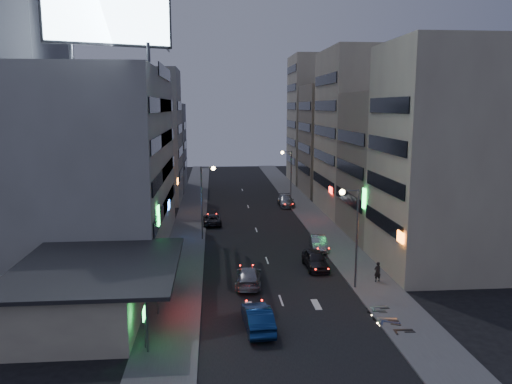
{
  "coord_description": "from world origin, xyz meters",
  "views": [
    {
      "loc": [
        -4.93,
        -31.51,
        14.48
      ],
      "look_at": [
        -0.61,
        19.28,
        5.74
      ],
      "focal_mm": 35.0,
      "sensor_mm": 36.0,
      "label": 1
    }
  ],
  "objects": [
    {
      "name": "scooter_black_a",
      "position": [
        7.87,
        -1.88,
        0.7
      ],
      "size": [
        0.7,
        1.93,
        1.17
      ],
      "primitive_type": null,
      "rotation": [
        0.0,
        0.0,
        1.54
      ],
      "color": "black",
      "rests_on": "sidewalk_right"
    },
    {
      "name": "white_building",
      "position": [
        -17.0,
        20.0,
        9.0
      ],
      "size": [
        14.0,
        24.0,
        18.0
      ],
      "primitive_type": "cube",
      "color": "#A4A5A0",
      "rests_on": "ground"
    },
    {
      "name": "scooter_silver_b",
      "position": [
        7.49,
        2.01,
        0.69
      ],
      "size": [
        0.79,
        1.93,
        1.15
      ],
      "primitive_type": null,
      "rotation": [
        0.0,
        0.0,
        1.66
      ],
      "color": "#B9BBC1",
      "rests_on": "sidewalk_right"
    },
    {
      "name": "far_left_b",
      "position": [
        -16.0,
        58.0,
        7.5
      ],
      "size": [
        12.0,
        10.0,
        15.0
      ],
      "primitive_type": "cube",
      "color": "gray",
      "rests_on": "ground"
    },
    {
      "name": "parked_car_left",
      "position": [
        -5.23,
        29.2,
        0.66
      ],
      "size": [
        2.3,
        4.78,
        1.32
      ],
      "primitive_type": "imported",
      "rotation": [
        0.0,
        0.0,
        3.17
      ],
      "color": "#28272C",
      "rests_on": "ground"
    },
    {
      "name": "far_left_a",
      "position": [
        -15.5,
        45.0,
        10.0
      ],
      "size": [
        11.0,
        10.0,
        20.0
      ],
      "primitive_type": "cube",
      "color": "#A4A5A0",
      "rests_on": "ground"
    },
    {
      "name": "street_lamp_right_near",
      "position": [
        5.9,
        6.0,
        5.36
      ],
      "size": [
        1.6,
        0.44,
        8.02
      ],
      "color": "#595B60",
      "rests_on": "sidewalk_right"
    },
    {
      "name": "scooter_blue",
      "position": [
        7.49,
        -0.89,
        0.7
      ],
      "size": [
        1.35,
        1.97,
        1.15
      ],
      "primitive_type": null,
      "rotation": [
        0.0,
        0.0,
        1.15
      ],
      "color": "navy",
      "rests_on": "sidewalk_right"
    },
    {
      "name": "shophouse_near",
      "position": [
        15.0,
        10.5,
        10.0
      ],
      "size": [
        10.0,
        11.0,
        20.0
      ],
      "primitive_type": "cube",
      "color": "beige",
      "rests_on": "ground"
    },
    {
      "name": "parked_car_right_far",
      "position": [
        5.6,
        40.0,
        0.78
      ],
      "size": [
        2.25,
        5.39,
        1.56
      ],
      "primitive_type": "imported",
      "rotation": [
        0.0,
        0.0,
        -0.01
      ],
      "color": "gray",
      "rests_on": "ground"
    },
    {
      "name": "far_right_a",
      "position": [
        15.5,
        50.0,
        9.0
      ],
      "size": [
        11.0,
        12.0,
        18.0
      ],
      "primitive_type": "cube",
      "color": "gray",
      "rests_on": "ground"
    },
    {
      "name": "person",
      "position": [
        8.5,
        7.15,
        0.96
      ],
      "size": [
        0.7,
        0.55,
        1.67
      ],
      "primitive_type": "imported",
      "rotation": [
        0.0,
        0.0,
        3.42
      ],
      "color": "black",
      "rests_on": "sidewalk_right"
    },
    {
      "name": "sidewalk_right",
      "position": [
        8.0,
        30.0,
        0.06
      ],
      "size": [
        4.0,
        120.0,
        0.12
      ],
      "primitive_type": "cube",
      "color": "#4C4C4F",
      "rests_on": "ground"
    },
    {
      "name": "sidewalk_left",
      "position": [
        -8.0,
        30.0,
        0.06
      ],
      "size": [
        4.0,
        120.0,
        0.12
      ],
      "primitive_type": "cube",
      "color": "#4C4C4F",
      "rests_on": "ground"
    },
    {
      "name": "food_court",
      "position": [
        -13.9,
        2.0,
        1.98
      ],
      "size": [
        11.0,
        13.0,
        3.88
      ],
      "color": "beige",
      "rests_on": "ground"
    },
    {
      "name": "shophouse_mid",
      "position": [
        15.5,
        22.0,
        8.0
      ],
      "size": [
        11.0,
        12.0,
        16.0
      ],
      "primitive_type": "cube",
      "color": "gray",
      "rests_on": "ground"
    },
    {
      "name": "parked_car_right_near",
      "position": [
        4.12,
        11.34,
        0.8
      ],
      "size": [
        2.0,
        4.76,
        1.61
      ],
      "primitive_type": "imported",
      "rotation": [
        0.0,
        0.0,
        0.02
      ],
      "color": "#26252A",
      "rests_on": "ground"
    },
    {
      "name": "scooter_black_b",
      "position": [
        7.15,
        1.24,
        0.62
      ],
      "size": [
        0.57,
        1.63,
        0.99
      ],
      "primitive_type": null,
      "rotation": [
        0.0,
        0.0,
        1.55
      ],
      "color": "black",
      "rests_on": "sidewalk_right"
    },
    {
      "name": "street_lamp_right_far",
      "position": [
        5.9,
        40.0,
        5.36
      ],
      "size": [
        1.6,
        0.44,
        8.02
      ],
      "color": "#595B60",
      "rests_on": "sidewalk_right"
    },
    {
      "name": "street_lamp_left",
      "position": [
        -5.9,
        22.0,
        5.36
      ],
      "size": [
        1.6,
        0.44,
        8.02
      ],
      "color": "#595B60",
      "rests_on": "sidewalk_left"
    },
    {
      "name": "road_car_silver",
      "position": [
        -2.22,
        7.52,
        0.74
      ],
      "size": [
        2.54,
        5.25,
        1.47
      ],
      "primitive_type": "imported",
      "rotation": [
        0.0,
        0.0,
        3.05
      ],
      "color": "#94959B",
      "rests_on": "ground"
    },
    {
      "name": "ground",
      "position": [
        0.0,
        0.0,
        0.0
      ],
      "size": [
        180.0,
        180.0,
        0.0
      ],
      "primitive_type": "plane",
      "color": "black",
      "rests_on": "ground"
    },
    {
      "name": "road_car_blue",
      "position": [
        -2.2,
        -0.77,
        0.81
      ],
      "size": [
        2.02,
        4.99,
        1.61
      ],
      "primitive_type": "imported",
      "rotation": [
        0.0,
        0.0,
        3.21
      ],
      "color": "navy",
      "rests_on": "ground"
    },
    {
      "name": "grey_tower",
      "position": [
        -26.0,
        23.0,
        17.0
      ],
      "size": [
        10.0,
        14.0,
        34.0
      ],
      "primitive_type": "cube",
      "color": "gray",
      "rests_on": "ground"
    },
    {
      "name": "shophouse_far",
      "position": [
        15.0,
        35.0,
        11.0
      ],
      "size": [
        10.0,
        14.0,
        22.0
      ],
      "primitive_type": "cube",
      "color": "beige",
      "rests_on": "ground"
    },
    {
      "name": "scooter_silver_a",
      "position": [
        7.47,
        -0.17,
        0.74
      ],
      "size": [
        1.0,
        2.12,
        1.24
      ],
      "primitive_type": null,
      "rotation": [
        0.0,
        0.0,
        1.41
      ],
      "color": "#B3B4BB",
      "rests_on": "sidewalk_right"
    },
    {
      "name": "parked_car_right_mid",
      "position": [
        5.6,
        17.16,
        0.71
      ],
      "size": [
        1.87,
        4.44,
        1.42
      ],
      "primitive_type": "imported",
      "rotation": [
        0.0,
        0.0,
        -0.09
      ],
      "color": "#989CA0",
      "rests_on": "ground"
    },
    {
      "name": "far_right_b",
      "position": [
        16.0,
        64.0,
        12.0
      ],
      "size": [
        12.0,
        12.0,
        24.0
      ],
      "primitive_type": "cube",
      "color": "beige",
      "rests_on": "ground"
    },
    {
      "name": "billboard",
      "position": [
        -12.99,
        9.97,
        21.66
      ],
      "size": [
        9.52,
        3.75,
        6.2
      ],
      "rotation": [
        0.0,
        0.0,
        0.35
      ],
      "color": "#595B60",
      "rests_on": "white_building"
    }
  ]
}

